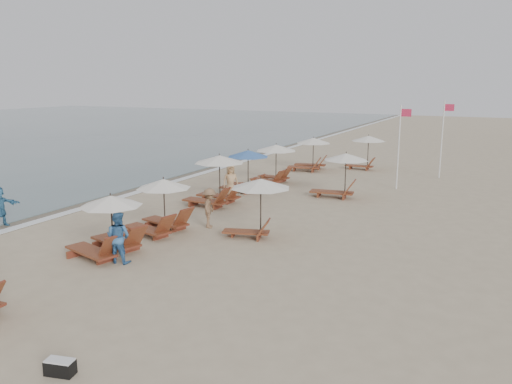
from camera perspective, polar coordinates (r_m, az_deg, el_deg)
The scene contains 18 objects.
ground at distance 14.41m, azimuth -1.40°, elevation -11.28°, with size 160.00×160.00×0.00m, color tan.
wet_sand_band at distance 29.19m, azimuth -14.06°, elevation 0.47°, with size 3.20×140.00×0.01m, color #6B5E4C.
foam_line at distance 28.38m, azimuth -12.06°, elevation 0.26°, with size 0.50×140.00×0.02m, color white.
lounger_station_1 at distance 17.96m, azimuth -16.29°, elevation -3.83°, with size 2.65×2.50×2.07m.
lounger_station_2 at distance 20.05m, azimuth -10.73°, elevation -1.81°, with size 2.62×2.37×2.14m.
lounger_station_3 at distance 24.29m, azimuth -4.60°, elevation 1.15°, with size 2.78×2.36×2.37m.
lounger_station_4 at distance 27.27m, azimuth -1.28°, elevation 2.42°, with size 2.51×2.20×2.20m.
lounger_station_5 at distance 29.44m, azimuth 1.86°, elevation 3.24°, with size 2.59×2.33×2.22m.
lounger_station_6 at distance 33.93m, azimuth 5.91°, elevation 4.12°, with size 2.70×2.34×2.14m.
inland_station_0 at distance 19.04m, azimuth -0.03°, elevation -0.71°, with size 2.54×2.24×2.22m.
inland_station_1 at distance 26.06m, azimuth 9.16°, elevation 2.17°, with size 2.86×2.24×2.22m.
inland_station_2 at distance 34.79m, azimuth 11.96°, elevation 4.81°, with size 2.57×2.24×2.22m.
beachgoer_mid_a at distance 17.13m, azimuth -14.98°, elevation -4.83°, with size 0.82×0.64×1.70m, color #33659B.
beachgoer_mid_b at distance 20.57m, azimuth -5.14°, elevation -1.77°, with size 1.03×0.59×1.60m, color brown.
beachgoer_far_b at distance 25.86m, azimuth -2.83°, elevation 1.23°, with size 0.82×0.53×1.67m, color tan.
duffel_bag at distance 11.51m, azimuth -20.84°, elevation -17.62°, with size 0.63×0.42×0.32m.
flag_pole_near at distance 28.63m, azimuth 15.58°, elevation 5.23°, with size 0.60×0.08×4.51m.
flag_pole_far at distance 32.73m, azimuth 19.94°, elevation 5.87°, with size 0.60×0.08×4.62m.
Camera 1 is at (6.19, -11.69, 5.73)m, focal length 36.19 mm.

